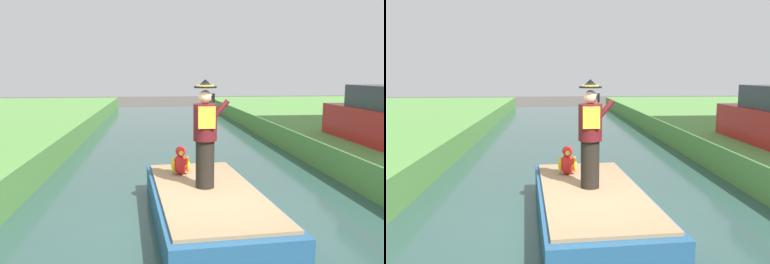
% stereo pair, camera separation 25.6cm
% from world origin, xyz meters
% --- Properties ---
extents(ground_plane, '(80.00, 80.00, 0.00)m').
position_xyz_m(ground_plane, '(0.00, 0.00, 0.00)').
color(ground_plane, '#4C4742').
extents(canal_water, '(6.99, 48.00, 0.10)m').
position_xyz_m(canal_water, '(0.00, 0.00, 0.05)').
color(canal_water, '#2D4C47').
rests_on(canal_water, ground).
extents(boat, '(2.09, 4.32, 0.61)m').
position_xyz_m(boat, '(0.00, 0.29, 0.40)').
color(boat, '#23517A').
rests_on(boat, canal_water).
extents(person_pirate, '(0.61, 0.42, 1.85)m').
position_xyz_m(person_pirate, '(-0.02, 0.40, 1.64)').
color(person_pirate, black).
rests_on(person_pirate, boat).
extents(parrot_plush, '(0.36, 0.34, 0.57)m').
position_xyz_m(parrot_plush, '(-0.38, 1.30, 0.95)').
color(parrot_plush, red).
rests_on(parrot_plush, boat).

